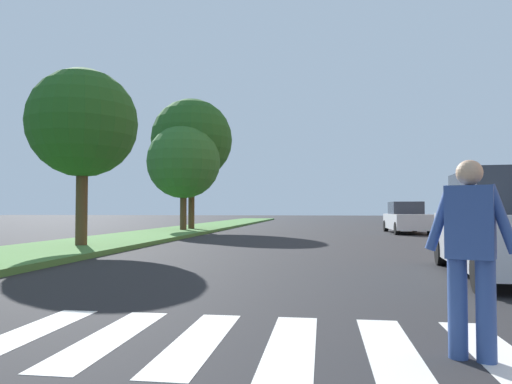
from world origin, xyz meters
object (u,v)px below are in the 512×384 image
at_px(tree_mid, 83,124).
at_px(tree_distant, 192,140).
at_px(suv_crossing, 508,228).
at_px(pedestrian_performer, 471,249).
at_px(tree_far, 184,162).
at_px(sedan_midblock, 406,219).
at_px(traffic_light_gantry, 100,3).

height_order(tree_mid, tree_distant, tree_distant).
relative_size(tree_mid, suv_crossing, 1.18).
bearing_deg(pedestrian_performer, tree_far, 112.91).
height_order(tree_mid, suv_crossing, tree_mid).
bearing_deg(sedan_midblock, pedestrian_performer, -98.23).
height_order(tree_distant, pedestrian_performer, tree_distant).
xyz_separation_m(traffic_light_gantry, pedestrian_performer, (4.56, -2.40, -3.46)).
height_order(traffic_light_gantry, sedan_midblock, traffic_light_gantry).
relative_size(tree_far, suv_crossing, 1.21).
height_order(tree_mid, tree_far, tree_far).
bearing_deg(pedestrian_performer, traffic_light_gantry, 152.23).
bearing_deg(tree_mid, suv_crossing, -23.23).
bearing_deg(tree_far, traffic_light_gantry, -77.01).
bearing_deg(tree_far, tree_distant, 89.14).
bearing_deg(tree_distant, suv_crossing, -57.80).
xyz_separation_m(traffic_light_gantry, sedan_midblock, (7.71, 19.40, -3.61)).
relative_size(pedestrian_performer, sedan_midblock, 0.37).
distance_m(traffic_light_gantry, suv_crossing, 7.99).
bearing_deg(suv_crossing, tree_distant, 122.20).
height_order(tree_distant, traffic_light_gantry, tree_distant).
height_order(traffic_light_gantry, pedestrian_performer, traffic_light_gantry).
bearing_deg(sedan_midblock, tree_far, -175.61).
bearing_deg(suv_crossing, tree_far, 124.68).
distance_m(tree_far, sedan_midblock, 12.40).
bearing_deg(tree_distant, tree_mid, -89.80).
relative_size(tree_mid, pedestrian_performer, 3.29).
xyz_separation_m(tree_far, suv_crossing, (10.96, -15.84, -2.94)).
height_order(tree_mid, sedan_midblock, tree_mid).
distance_m(traffic_light_gantry, pedestrian_performer, 6.21).
bearing_deg(tree_mid, sedan_midblock, 45.42).
distance_m(tree_mid, pedestrian_performer, 13.43).
distance_m(tree_far, traffic_light_gantry, 18.97).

